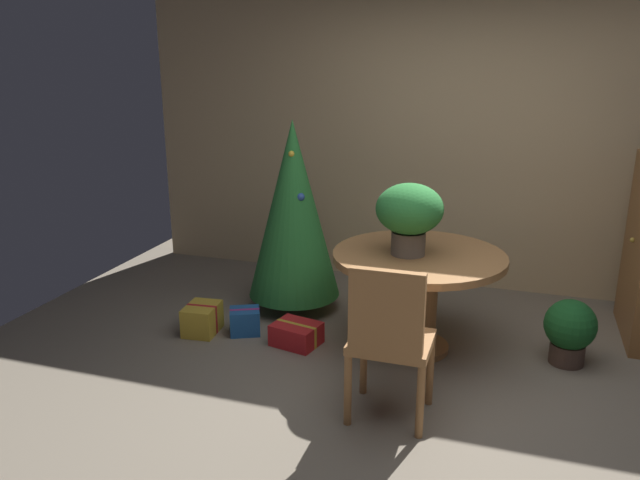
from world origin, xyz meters
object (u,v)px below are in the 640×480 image
Objects in this scene: wooden_chair_near at (389,336)px; gift_box_blue at (245,321)px; holiday_tree at (293,210)px; gift_box_gold at (202,319)px; round_dining_table at (418,281)px; flower_vase at (409,212)px; potted_plant at (570,329)px; gift_box_red at (296,334)px.

wooden_chair_near is 3.37× the size of gift_box_blue.
holiday_tree is 1.09m from gift_box_gold.
round_dining_table is 2.43× the size of flower_vase.
gift_box_blue is 0.62× the size of potted_plant.
gift_box_blue is 2.27m from potted_plant.
holiday_tree reaches higher than round_dining_table.
holiday_tree is 4.90× the size of gift_box_gold.
gift_box_blue is (-1.25, 0.81, -0.43)m from wooden_chair_near.
round_dining_table is at bearing 8.10° from gift_box_gold.
wooden_chair_near is at bearing -24.91° from gift_box_gold.
round_dining_table reaches higher than gift_box_red.
holiday_tree reaches higher than potted_plant.
flower_vase is 1.74m from gift_box_gold.
flower_vase is 1.32× the size of gift_box_red.
gift_box_blue is (-1.18, -0.09, -0.90)m from flower_vase.
round_dining_table is 0.50m from flower_vase.
gift_box_gold is at bearing -126.86° from holiday_tree.
potted_plant is at bearing -8.93° from holiday_tree.
potted_plant reaches higher than gift_box_gold.
flower_vase is 1.32m from potted_plant.
gift_box_gold is at bearing -172.70° from potted_plant.
flower_vase reaches higher than gift_box_blue.
gift_box_red is (-0.82, 0.75, -0.45)m from wooden_chair_near.
flower_vase is at bearing 4.50° from gift_box_blue.
flower_vase is 1.19m from gift_box_red.
holiday_tree is at bearing 171.07° from potted_plant.
gift_box_red is at bearing 2.40° from gift_box_gold.
round_dining_table is 1.19m from holiday_tree.
round_dining_table reaches higher than gift_box_gold.
wooden_chair_near is (0.07, -0.90, -0.47)m from flower_vase.
gift_box_blue is at bearing -173.89° from potted_plant.
wooden_chair_near is 0.61× the size of holiday_tree.
holiday_tree is 1.00m from gift_box_red.
holiday_tree reaches higher than gift_box_red.
potted_plant is (1.07, 0.15, -0.75)m from flower_vase.
holiday_tree is at bearing 72.13° from gift_box_blue.
gift_box_blue is (-0.18, -0.57, -0.73)m from holiday_tree.
gift_box_blue is at bearing 147.05° from wooden_chair_near.
gift_box_gold is at bearing 155.09° from wooden_chair_near.
round_dining_table is 4.21× the size of gift_box_blue.
gift_box_gold is at bearing -177.60° from gift_box_red.
wooden_chair_near is (0.00, -0.94, 0.02)m from round_dining_table.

